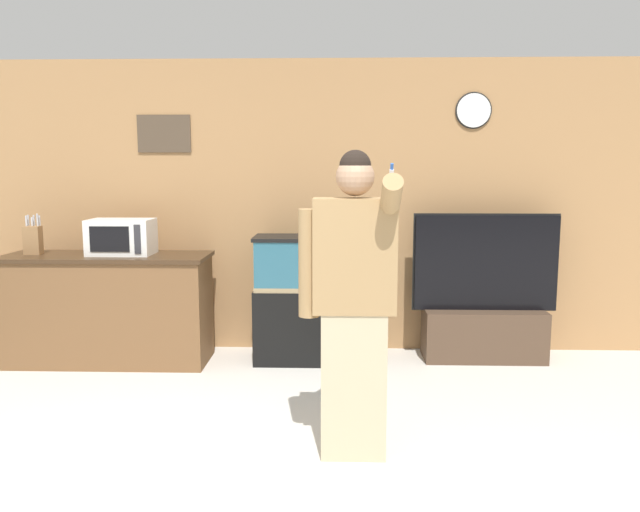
{
  "coord_description": "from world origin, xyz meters",
  "views": [
    {
      "loc": [
        0.48,
        -2.75,
        1.67
      ],
      "look_at": [
        0.35,
        1.54,
        1.05
      ],
      "focal_mm": 35.0,
      "sensor_mm": 36.0,
      "label": 1
    }
  ],
  "objects_px": {
    "knife_block": "(33,239)",
    "aquarium_on_stand": "(310,299)",
    "counter_island": "(109,309)",
    "microwave": "(121,237)",
    "person_standing": "(352,301)",
    "tv_on_stand": "(484,317)"
  },
  "relations": [
    {
      "from": "counter_island",
      "to": "person_standing",
      "type": "relative_size",
      "value": 0.98
    },
    {
      "from": "aquarium_on_stand",
      "to": "tv_on_stand",
      "type": "bearing_deg",
      "value": 3.62
    },
    {
      "from": "microwave",
      "to": "aquarium_on_stand",
      "type": "xyz_separation_m",
      "value": [
        1.58,
        0.07,
        -0.54
      ]
    },
    {
      "from": "counter_island",
      "to": "person_standing",
      "type": "xyz_separation_m",
      "value": [
        2.04,
        -1.69,
        0.45
      ]
    },
    {
      "from": "person_standing",
      "to": "knife_block",
      "type": "bearing_deg",
      "value": 147.56
    },
    {
      "from": "microwave",
      "to": "knife_block",
      "type": "distance_m",
      "value": 0.75
    },
    {
      "from": "tv_on_stand",
      "to": "aquarium_on_stand",
      "type": "bearing_deg",
      "value": -176.38
    },
    {
      "from": "counter_island",
      "to": "person_standing",
      "type": "distance_m",
      "value": 2.68
    },
    {
      "from": "microwave",
      "to": "person_standing",
      "type": "relative_size",
      "value": 0.3
    },
    {
      "from": "microwave",
      "to": "person_standing",
      "type": "height_order",
      "value": "person_standing"
    },
    {
      "from": "knife_block",
      "to": "aquarium_on_stand",
      "type": "xyz_separation_m",
      "value": [
        2.33,
        0.08,
        -0.51
      ]
    },
    {
      "from": "aquarium_on_stand",
      "to": "microwave",
      "type": "bearing_deg",
      "value": -177.52
    },
    {
      "from": "knife_block",
      "to": "aquarium_on_stand",
      "type": "bearing_deg",
      "value": 2.06
    },
    {
      "from": "counter_island",
      "to": "tv_on_stand",
      "type": "xyz_separation_m",
      "value": [
        3.22,
        0.18,
        -0.1
      ]
    },
    {
      "from": "microwave",
      "to": "knife_block",
      "type": "xyz_separation_m",
      "value": [
        -0.75,
        -0.02,
        -0.02
      ]
    },
    {
      "from": "tv_on_stand",
      "to": "knife_block",
      "type": "bearing_deg",
      "value": -177.33
    },
    {
      "from": "microwave",
      "to": "knife_block",
      "type": "bearing_deg",
      "value": -178.81
    },
    {
      "from": "microwave",
      "to": "tv_on_stand",
      "type": "height_order",
      "value": "tv_on_stand"
    },
    {
      "from": "aquarium_on_stand",
      "to": "person_standing",
      "type": "xyz_separation_m",
      "value": [
        0.32,
        -1.77,
        0.37
      ]
    },
    {
      "from": "aquarium_on_stand",
      "to": "tv_on_stand",
      "type": "height_order",
      "value": "tv_on_stand"
    },
    {
      "from": "knife_block",
      "to": "person_standing",
      "type": "xyz_separation_m",
      "value": [
        2.66,
        -1.69,
        -0.14
      ]
    },
    {
      "from": "counter_island",
      "to": "aquarium_on_stand",
      "type": "bearing_deg",
      "value": 2.87
    }
  ]
}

